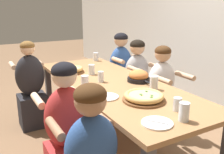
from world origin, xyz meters
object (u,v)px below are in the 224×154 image
(drinking_glass_a, at_px, (96,57))
(empty_plate_c, at_px, (68,67))
(drinking_glass_b, at_px, (85,84))
(drinking_glass_g, at_px, (92,70))
(diner_far_midleft, at_px, (137,83))
(drinking_glass_f, at_px, (101,77))
(diner_far_center, at_px, (161,94))
(empty_plate_a, at_px, (157,123))
(empty_plate_b, at_px, (106,97))
(drinking_glass_e, at_px, (154,84))
(pizza_board_main, at_px, (144,97))
(diner_near_midright, at_px, (67,135))
(diner_far_left, at_px, (121,74))
(skillet_bowl, at_px, (139,77))
(drinking_glass_d, at_px, (184,113))
(drinking_glass_c, at_px, (177,104))
(diner_near_left, at_px, (31,89))
(pizza_board_second, at_px, (71,70))

(drinking_glass_a, bearing_deg, empty_plate_c, -69.13)
(drinking_glass_b, height_order, drinking_glass_g, drinking_glass_b)
(drinking_glass_b, bearing_deg, diner_far_midleft, 120.71)
(drinking_glass_f, bearing_deg, diner_far_midleft, 120.04)
(diner_far_center, bearing_deg, empty_plate_a, 48.50)
(empty_plate_c, height_order, drinking_glass_f, drinking_glass_f)
(empty_plate_b, distance_m, drinking_glass_e, 0.51)
(pizza_board_main, xyz_separation_m, diner_near_midright, (-0.17, -0.63, -0.27))
(drinking_glass_b, height_order, diner_far_left, diner_far_left)
(drinking_glass_b, relative_size, diner_near_midright, 0.12)
(skillet_bowl, distance_m, drinking_glass_g, 0.60)
(drinking_glass_e, bearing_deg, empty_plate_c, -162.20)
(pizza_board_main, bearing_deg, diner_far_center, 130.52)
(diner_far_left, xyz_separation_m, diner_far_midleft, (0.43, 0.00, -0.03))
(drinking_glass_d, distance_m, diner_far_left, 2.13)
(pizza_board_main, bearing_deg, empty_plate_b, -132.76)
(skillet_bowl, height_order, diner_near_midright, diner_near_midright)
(drinking_glass_b, bearing_deg, drinking_glass_g, 148.87)
(drinking_glass_d, xyz_separation_m, drinking_glass_f, (-1.12, -0.08, -0.01))
(drinking_glass_d, xyz_separation_m, diner_near_midright, (-0.62, -0.64, -0.30))
(empty_plate_a, xyz_separation_m, drinking_glass_e, (-0.59, 0.44, 0.05))
(drinking_glass_d, bearing_deg, drinking_glass_c, 150.78)
(drinking_glass_b, bearing_deg, diner_near_midright, -42.48)
(diner_far_left, bearing_deg, diner_near_left, -0.31)
(drinking_glass_d, distance_m, diner_far_center, 1.30)
(diner_far_left, bearing_deg, drinking_glass_b, 45.20)
(empty_plate_c, height_order, diner_near_midright, diner_near_midright)
(drinking_glass_c, distance_m, drinking_glass_f, 0.98)
(empty_plate_c, relative_size, diner_near_left, 0.18)
(pizza_board_main, xyz_separation_m, diner_far_left, (-1.55, 0.71, -0.26))
(empty_plate_a, bearing_deg, drinking_glass_d, 74.69)
(diner_far_center, bearing_deg, empty_plate_c, -45.41)
(diner_near_left, bearing_deg, empty_plate_a, -76.94)
(drinking_glass_b, relative_size, drinking_glass_f, 1.25)
(drinking_glass_b, height_order, diner_far_center, diner_far_center)
(skillet_bowl, bearing_deg, drinking_glass_d, -16.37)
(empty_plate_a, distance_m, drinking_glass_g, 1.40)
(drinking_glass_b, bearing_deg, diner_far_left, 135.20)
(empty_plate_b, xyz_separation_m, drinking_glass_f, (-0.45, 0.17, 0.04))
(drinking_glass_c, distance_m, diner_near_left, 2.01)
(diner_near_left, xyz_separation_m, diner_far_midleft, (0.43, 1.34, 0.00))
(skillet_bowl, height_order, drinking_glass_f, skillet_bowl)
(pizza_board_second, distance_m, diner_far_center, 1.13)
(drinking_glass_e, height_order, drinking_glass_g, drinking_glass_e)
(diner_near_midright, bearing_deg, drinking_glass_a, 56.83)
(diner_far_left, bearing_deg, drinking_glass_f, 48.37)
(diner_far_center, bearing_deg, empty_plate_b, 21.87)
(drinking_glass_g, xyz_separation_m, diner_far_center, (0.39, 0.74, -0.31))
(diner_near_left, relative_size, diner_far_center, 1.03)
(drinking_glass_g, distance_m, diner_far_midleft, 0.81)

